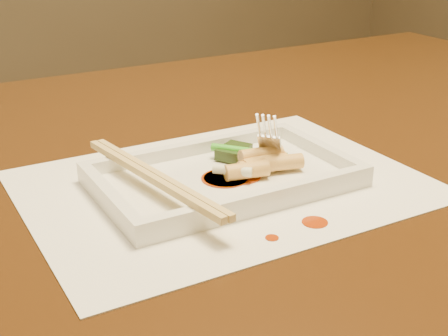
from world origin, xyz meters
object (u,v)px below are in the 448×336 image
fork (273,94)px  chopstick_a (150,177)px  table (255,219)px  plate_base (224,180)px  placemat (224,185)px

fork → chopstick_a: bearing=-173.2°
chopstick_a → fork: size_ratio=1.65×
table → chopstick_a: bearing=-154.6°
fork → plate_base: bearing=-165.6°
table → fork: (-0.02, -0.07, 0.18)m
table → plate_base: bearing=-138.2°
chopstick_a → fork: (0.15, 0.02, 0.06)m
table → chopstick_a: 0.23m
placemat → plate_base: plate_base is taller
placemat → fork: (0.07, 0.02, 0.08)m
table → chopstick_a: (-0.17, -0.08, 0.13)m
fork → placemat: bearing=-165.6°
placemat → chopstick_a: chopstick_a is taller
plate_base → placemat: bearing=0.0°
plate_base → fork: (0.07, 0.02, 0.08)m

